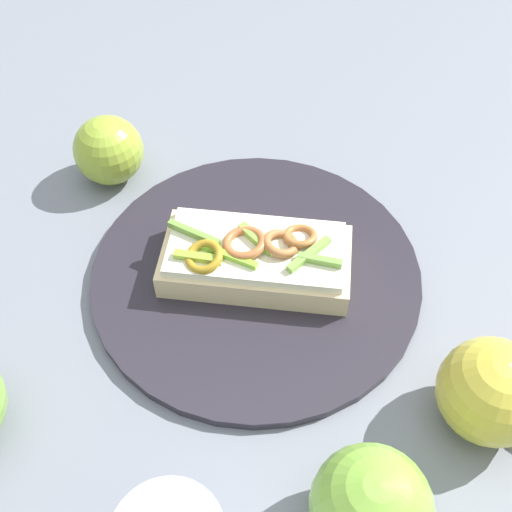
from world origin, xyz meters
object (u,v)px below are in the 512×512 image
(plate, at_px, (256,273))
(apple_5, at_px, (371,507))
(sandwich, at_px, (256,258))
(apple_3, at_px, (492,391))
(apple_4, at_px, (109,150))

(plate, distance_m, apple_5, 0.24)
(plate, distance_m, sandwich, 0.02)
(sandwich, relative_size, apple_3, 2.15)
(sandwich, height_order, apple_4, apple_4)
(plate, height_order, apple_3, apple_3)
(apple_4, bearing_deg, apple_3, 141.05)
(plate, xyz_separation_m, apple_4, (0.15, -0.13, 0.03))
(plate, height_order, sandwich, sandwich)
(sandwich, distance_m, apple_5, 0.23)
(sandwich, relative_size, apple_5, 2.13)
(plate, relative_size, sandwich, 1.72)
(apple_3, bearing_deg, plate, -37.26)
(apple_3, distance_m, apple_4, 0.42)
(apple_4, relative_size, apple_5, 0.86)
(apple_4, distance_m, apple_5, 0.42)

